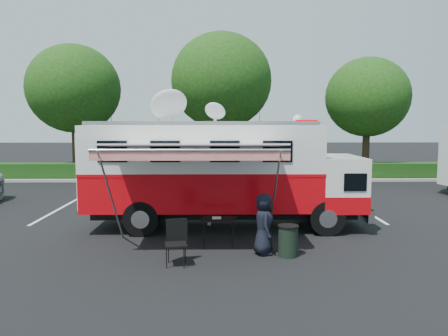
# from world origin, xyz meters

# --- Properties ---
(ground_plane) EXTENTS (120.00, 120.00, 0.00)m
(ground_plane) POSITION_xyz_m (0.00, 0.00, 0.00)
(ground_plane) COLOR black
(ground_plane) RESTS_ON ground
(back_border) EXTENTS (60.00, 6.14, 8.87)m
(back_border) POSITION_xyz_m (1.14, 12.90, 5.00)
(back_border) COLOR #9E998E
(back_border) RESTS_ON ground_plane
(stall_lines) EXTENTS (24.12, 5.50, 0.01)m
(stall_lines) POSITION_xyz_m (-0.50, 3.00, 0.00)
(stall_lines) COLOR silver
(stall_lines) RESTS_ON ground_plane
(command_truck) EXTENTS (8.90, 2.45, 4.27)m
(command_truck) POSITION_xyz_m (-0.08, -0.00, 1.83)
(command_truck) COLOR black
(command_truck) RESTS_ON ground_plane
(awning) EXTENTS (4.86, 2.52, 2.93)m
(awning) POSITION_xyz_m (-0.87, -2.54, 2.75)
(awning) COLOR white
(awning) RESTS_ON ground_plane
(person) EXTENTS (0.57, 0.82, 1.59)m
(person) POSITION_xyz_m (0.98, -2.94, 0.00)
(person) COLOR black
(person) RESTS_ON ground_plane
(folding_table) EXTENTS (1.03, 0.79, 0.81)m
(folding_table) POSITION_xyz_m (-0.19, -2.25, 0.76)
(folding_table) COLOR black
(folding_table) RESTS_ON ground_plane
(folding_chair) EXTENTS (0.60, 0.63, 1.09)m
(folding_chair) POSITION_xyz_m (-1.21, -3.70, 0.65)
(folding_chair) COLOR black
(folding_chair) RESTS_ON ground_plane
(trash_bin) EXTENTS (0.54, 0.54, 0.81)m
(trash_bin) POSITION_xyz_m (1.59, -3.13, 0.41)
(trash_bin) COLOR black
(trash_bin) RESTS_ON ground_plane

